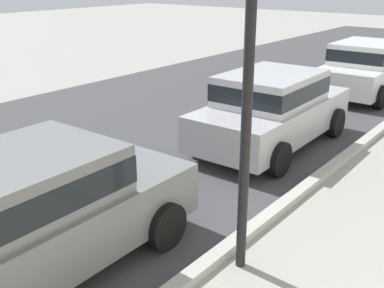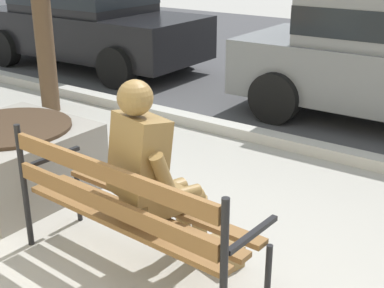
% 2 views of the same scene
% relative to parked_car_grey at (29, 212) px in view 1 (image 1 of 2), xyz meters
% --- Properties ---
extents(parked_car_grey, '(4.13, 1.98, 1.56)m').
position_rel_parked_car_grey_xyz_m(parked_car_grey, '(0.00, 0.00, 0.00)').
color(parked_car_grey, slate).
rests_on(parked_car_grey, ground).
extents(parked_car_silver, '(4.13, 1.98, 1.56)m').
position_rel_parked_car_grey_xyz_m(parked_car_silver, '(5.64, 0.00, 0.00)').
color(parked_car_silver, '#B7B7BC').
rests_on(parked_car_silver, ground).
extents(parked_car_white, '(4.13, 1.98, 1.56)m').
position_rel_parked_car_grey_xyz_m(parked_car_white, '(11.19, 0.00, 0.00)').
color(parked_car_white, silver).
rests_on(parked_car_white, ground).
extents(lamp_post, '(0.32, 0.32, 3.90)m').
position_rel_parked_car_grey_xyz_m(lamp_post, '(1.69, -1.82, 1.71)').
color(lamp_post, black).
rests_on(lamp_post, ground).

